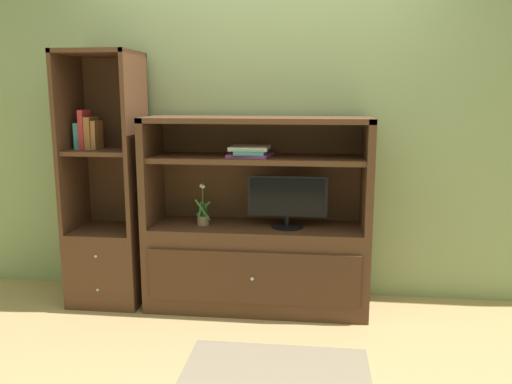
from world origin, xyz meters
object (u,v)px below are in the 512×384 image
Objects in this scene: magazine_stack at (250,151)px; bookshelf_tall at (109,224)px; tv_monitor at (287,200)px; potted_plant at (203,217)px; upright_book_row at (88,133)px; media_console at (257,245)px.

bookshelf_tall reaches higher than magazine_stack.
magazine_stack is 0.19× the size of bookshelf_tall.
tv_monitor is 1.33m from bookshelf_tall.
potted_plant is at bearing -176.09° from magazine_stack.
potted_plant is 0.72m from bookshelf_tall.
bookshelf_tall reaches higher than upright_book_row.
upright_book_row is (-0.11, -0.01, 0.67)m from bookshelf_tall.
magazine_stack is at bearing -0.69° from bookshelf_tall.
potted_plant is 1.01m from upright_book_row.
tv_monitor is 1.84× the size of potted_plant.
potted_plant is at bearing 179.91° from tv_monitor.
media_console reaches higher than magazine_stack.
potted_plant is 0.57m from magazine_stack.
upright_book_row reaches higher than potted_plant.
media_console is 1.10m from bookshelf_tall.
upright_book_row is (-0.82, 0.02, 0.58)m from potted_plant.
potted_plant is 0.17× the size of bookshelf_tall.
bookshelf_tall is (-0.71, 0.04, -0.09)m from potted_plant.
potted_plant is at bearing -175.74° from media_console.
upright_book_row is (-1.16, 0.00, 0.12)m from magazine_stack.
bookshelf_tall is at bearing 179.31° from magazine_stack.
upright_book_row reaches higher than tv_monitor.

